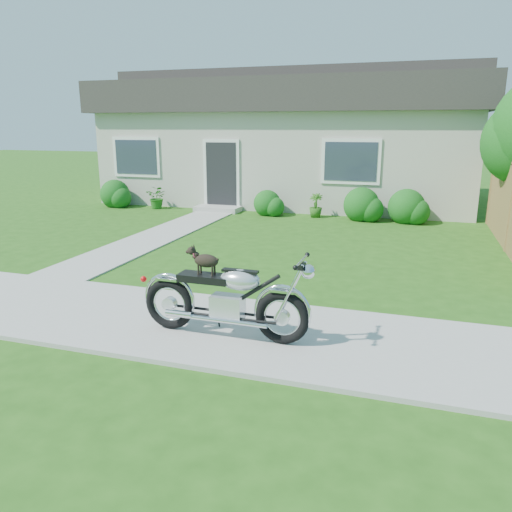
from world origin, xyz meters
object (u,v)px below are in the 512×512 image
Objects in this scene: potted_plant_right at (316,205)px; motorcycle_with_dog at (227,298)px; house at (292,139)px; potted_plant_left at (157,197)px; fence at (512,208)px.

potted_plant_right is 8.88m from motorcycle_with_dog.
house is 17.21× the size of potted_plant_left.
motorcycle_with_dog is (2.26, -12.30, -1.62)m from house.
house is 12.61m from motorcycle_with_dog.
potted_plant_right is (-4.70, 2.80, -0.59)m from fence.
potted_plant_left is (-9.86, 2.80, -0.57)m from fence.
house is 18.13× the size of potted_plant_right.
potted_plant_right is 0.31× the size of motorcycle_with_dog.
house reaches higher than motorcycle_with_dog.
potted_plant_left reaches higher than potted_plant_right.
motorcycle_with_dog is at bearing -123.74° from fence.
potted_plant_left is at bearing -135.96° from house.
fence is 7.29m from motorcycle_with_dog.
fence is 5.50m from potted_plant_right.
fence is 10.27m from potted_plant_left.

